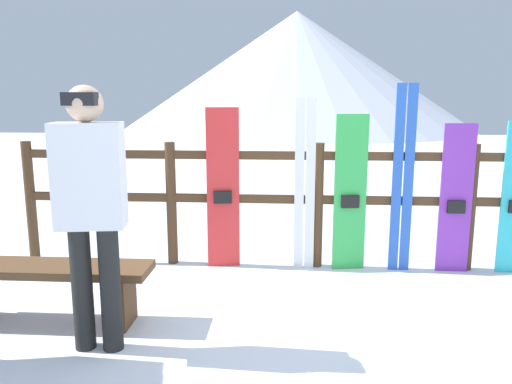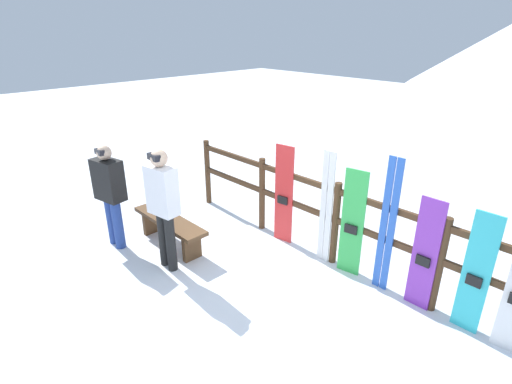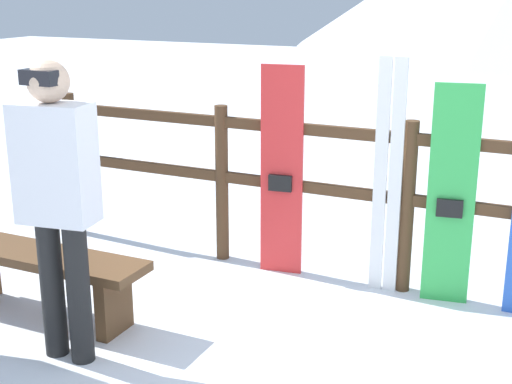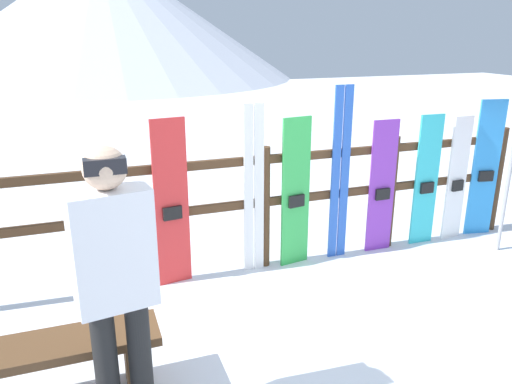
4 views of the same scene
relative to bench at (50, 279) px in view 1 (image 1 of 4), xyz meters
The scene contains 10 objects.
ground_plane 2.06m from the bench, ahead, with size 40.00×40.00×0.00m, color white.
mountain_backdrop 23.65m from the bench, 85.06° to the left, with size 18.00×18.00×6.00m.
fence 2.50m from the bench, 34.91° to the left, with size 5.88×0.10×1.22m.
bench is the anchor object (origin of this frame).
person_white 0.90m from the bench, 35.73° to the right, with size 0.45×0.29×1.72m.
snowboard_red 1.80m from the bench, 50.83° to the left, with size 0.32×0.09×1.56m.
ski_pair_white 2.38m from the bench, 35.67° to the left, with size 0.19×0.02×1.65m.
snowboard_green 2.72m from the bench, 30.22° to the left, with size 0.31×0.09×1.50m.
ski_pair_blue 3.17m from the bench, 25.78° to the left, with size 0.20×0.02×1.78m.
snowboard_purple 3.59m from the bench, 22.24° to the left, with size 0.30×0.05×1.42m.
Camera 1 is at (-0.28, -3.13, 1.65)m, focal length 35.00 mm.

